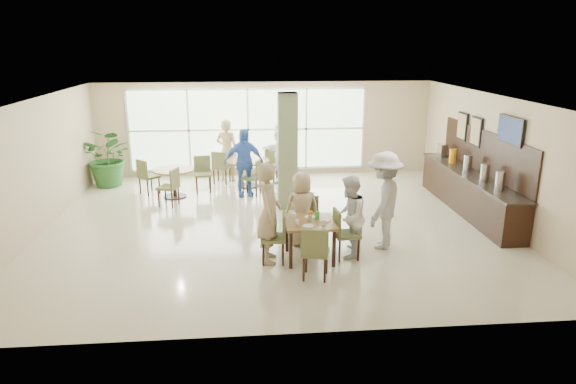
{
  "coord_description": "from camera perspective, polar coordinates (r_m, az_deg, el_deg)",
  "views": [
    {
      "loc": [
        -0.65,
        -10.81,
        3.95
      ],
      "look_at": [
        0.2,
        -1.2,
        1.1
      ],
      "focal_mm": 32.0,
      "sensor_mm": 36.0,
      "label": 1
    }
  ],
  "objects": [
    {
      "name": "column",
      "position": [
        12.32,
        -0.05,
        4.51
      ],
      "size": [
        0.45,
        0.45,
        2.8
      ],
      "primitive_type": "cube",
      "color": "#707F58",
      "rests_on": "ground"
    },
    {
      "name": "chairs_table_right",
      "position": [
        14.45,
        -4.29,
        2.49
      ],
      "size": [
        2.14,
        1.98,
        0.95
      ],
      "color": "brown",
      "rests_on": "ground"
    },
    {
      "name": "teen_left",
      "position": [
        9.34,
        -2.12,
        -2.37
      ],
      "size": [
        0.46,
        0.69,
        1.87
      ],
      "primitive_type": "imported",
      "rotation": [
        0.0,
        0.0,
        1.56
      ],
      "color": "tan",
      "rests_on": "ground"
    },
    {
      "name": "round_table_left",
      "position": [
        13.7,
        -12.56,
        1.74
      ],
      "size": [
        1.06,
        1.06,
        0.75
      ],
      "color": "brown",
      "rests_on": "ground"
    },
    {
      "name": "adult_b",
      "position": [
        14.42,
        -0.67,
        4.19
      ],
      "size": [
        1.3,
        1.79,
        1.77
      ],
      "primitive_type": "imported",
      "rotation": [
        0.0,
        0.0,
        -1.16
      ],
      "color": "white",
      "rests_on": "ground"
    },
    {
      "name": "framed_art_b",
      "position": [
        13.95,
        18.8,
        6.93
      ],
      "size": [
        0.05,
        0.55,
        0.7
      ],
      "color": "black",
      "rests_on": "ground"
    },
    {
      "name": "room_shell",
      "position": [
        11.06,
        -1.58,
        4.73
      ],
      "size": [
        10.0,
        10.0,
        10.0
      ],
      "color": "white",
      "rests_on": "ground"
    },
    {
      "name": "chairs_table_left",
      "position": [
        13.74,
        -12.6,
        1.4
      ],
      "size": [
        1.99,
        1.74,
        0.95
      ],
      "color": "brown",
      "rests_on": "ground"
    },
    {
      "name": "tabletop_clutter",
      "position": [
        9.44,
        2.47,
        -2.96
      ],
      "size": [
        0.69,
        0.68,
        0.21
      ],
      "color": "white",
      "rests_on": "main_table"
    },
    {
      "name": "wall_tv",
      "position": [
        11.77,
        23.5,
        6.31
      ],
      "size": [
        0.06,
        1.0,
        0.58
      ],
      "color": "black",
      "rests_on": "ground"
    },
    {
      "name": "ground",
      "position": [
        11.52,
        -1.52,
        -3.59
      ],
      "size": [
        10.0,
        10.0,
        0.0
      ],
      "primitive_type": "plane",
      "color": "beige",
      "rests_on": "ground"
    },
    {
      "name": "teen_far",
      "position": [
        10.18,
        1.52,
        -1.88
      ],
      "size": [
        0.8,
        0.55,
        1.5
      ],
      "primitive_type": "imported",
      "rotation": [
        0.0,
        0.0,
        3.37
      ],
      "color": "tan",
      "rests_on": "ground"
    },
    {
      "name": "adult_a",
      "position": [
        13.47,
        -4.94,
        3.27
      ],
      "size": [
        1.13,
        0.76,
        1.79
      ],
      "primitive_type": "imported",
      "rotation": [
        0.0,
        0.0,
        0.17
      ],
      "color": "#4678D4",
      "rests_on": "ground"
    },
    {
      "name": "buffet_counter",
      "position": [
        12.97,
        19.52,
        0.3
      ],
      "size": [
        0.64,
        4.7,
        1.95
      ],
      "color": "black",
      "rests_on": "ground"
    },
    {
      "name": "window_bank",
      "position": [
        15.48,
        -4.46,
        6.92
      ],
      "size": [
        7.0,
        0.04,
        7.0
      ],
      "color": "silver",
      "rests_on": "ground"
    },
    {
      "name": "framed_art_a",
      "position": [
        13.23,
        20.17,
        6.32
      ],
      "size": [
        0.05,
        0.55,
        0.7
      ],
      "color": "black",
      "rests_on": "ground"
    },
    {
      "name": "chairs_main_table",
      "position": [
        9.57,
        2.46,
        -4.84
      ],
      "size": [
        1.87,
        2.18,
        0.95
      ],
      "color": "brown",
      "rests_on": "ground"
    },
    {
      "name": "potted_plant",
      "position": [
        15.21,
        -19.22,
        3.67
      ],
      "size": [
        1.91,
        1.91,
        1.65
      ],
      "primitive_type": "imported",
      "rotation": [
        0.0,
        0.0,
        -0.36
      ],
      "color": "#285E25",
      "rests_on": "ground"
    },
    {
      "name": "round_table_right",
      "position": [
        14.42,
        -4.45,
        2.94
      ],
      "size": [
        1.19,
        1.19,
        0.75
      ],
      "color": "brown",
      "rests_on": "ground"
    },
    {
      "name": "adult_standing",
      "position": [
        14.99,
        -6.79,
        4.62
      ],
      "size": [
        0.77,
        0.64,
        1.81
      ],
      "primitive_type": "imported",
      "rotation": [
        0.0,
        0.0,
        2.77
      ],
      "color": "tan",
      "rests_on": "ground"
    },
    {
      "name": "teen_standing",
      "position": [
        10.16,
        10.59,
        -0.93
      ],
      "size": [
        1.24,
        1.43,
        1.92
      ],
      "primitive_type": "imported",
      "rotation": [
        0.0,
        0.0,
        -2.09
      ],
      "color": "#B0B0B3",
      "rests_on": "ground"
    },
    {
      "name": "teen_right",
      "position": [
        9.68,
        6.81,
        -2.72
      ],
      "size": [
        0.84,
        0.93,
        1.57
      ],
      "primitive_type": "imported",
      "rotation": [
        0.0,
        0.0,
        -1.95
      ],
      "color": "white",
      "rests_on": "ground"
    },
    {
      "name": "main_table",
      "position": [
        9.53,
        2.44,
        -3.79
      ],
      "size": [
        0.93,
        0.93,
        0.75
      ],
      "color": "brown",
      "rests_on": "ground"
    }
  ]
}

